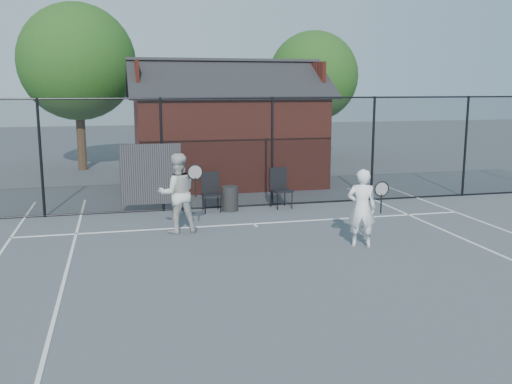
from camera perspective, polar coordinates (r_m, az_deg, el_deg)
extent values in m
plane|color=#4C5257|center=(11.01, 3.44, -6.80)|extent=(80.00, 80.00, 0.00)
cube|color=silver|center=(13.79, -0.23, -3.18)|extent=(11.00, 0.06, 0.01)
cube|color=silver|center=(8.73, -19.61, -12.11)|extent=(0.06, 18.00, 0.01)
cube|color=silver|center=(13.65, -0.08, -3.33)|extent=(0.06, 0.30, 0.01)
cylinder|color=black|center=(15.25, -20.72, 3.16)|extent=(0.07, 0.07, 3.00)
cylinder|color=black|center=(15.18, -9.39, 3.67)|extent=(0.07, 0.07, 3.00)
cylinder|color=black|center=(15.69, 1.62, 4.03)|extent=(0.07, 0.07, 3.00)
cylinder|color=black|center=(16.73, 11.61, 4.22)|extent=(0.07, 0.07, 3.00)
cylinder|color=black|center=(18.21, 20.20, 4.29)|extent=(0.07, 0.07, 3.00)
cylinder|color=black|center=(15.36, -2.00, 9.38)|extent=(22.00, 0.04, 0.04)
cylinder|color=black|center=(15.69, -1.93, -1.41)|extent=(22.00, 0.04, 0.04)
cube|color=black|center=(15.46, -1.97, 3.93)|extent=(22.00, 3.00, 0.01)
cube|color=black|center=(15.21, -10.46, 1.75)|extent=(1.60, 0.04, 1.60)
cube|color=maroon|center=(19.45, -2.93, 5.28)|extent=(6.00, 4.00, 3.00)
cube|color=black|center=(18.39, -2.40, 11.32)|extent=(6.50, 2.36, 1.32)
cube|color=black|center=(20.36, -3.53, 11.23)|extent=(6.50, 2.36, 1.32)
cube|color=maroon|center=(19.05, -11.91, 11.08)|extent=(0.10, 2.80, 1.06)
cube|color=maroon|center=(20.14, 5.45, 11.21)|extent=(0.10, 2.80, 1.06)
cylinder|color=#321D14|center=(23.66, -17.07, 5.18)|extent=(0.36, 0.36, 2.52)
sphere|color=#1F4413|center=(23.59, -17.46, 12.30)|extent=(4.48, 4.48, 4.48)
cylinder|color=#321D14|center=(26.09, 5.66, 5.73)|extent=(0.36, 0.36, 2.23)
sphere|color=#1F4413|center=(26.01, 5.77, 11.45)|extent=(3.97, 3.97, 3.97)
imported|color=white|center=(11.92, 10.52, -1.58)|extent=(0.69, 0.58, 1.62)
torus|color=black|center=(11.67, 12.46, 0.30)|extent=(0.32, 0.03, 0.32)
cylinder|color=black|center=(11.72, 12.40, -1.16)|extent=(0.03, 0.03, 0.39)
imported|color=silver|center=(12.96, -7.86, -0.11)|extent=(0.94, 0.77, 1.81)
torus|color=black|center=(12.57, -6.11, 1.98)|extent=(0.35, 0.03, 0.35)
cylinder|color=black|center=(12.62, -6.08, 0.47)|extent=(0.03, 0.03, 0.43)
cube|color=black|center=(15.08, -4.48, -0.08)|extent=(0.49, 0.51, 1.02)
cube|color=black|center=(15.49, 2.56, 0.33)|extent=(0.60, 0.62, 1.07)
cylinder|color=black|center=(15.20, -2.64, -0.66)|extent=(0.46, 0.46, 0.66)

